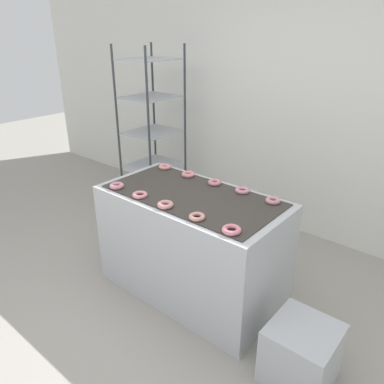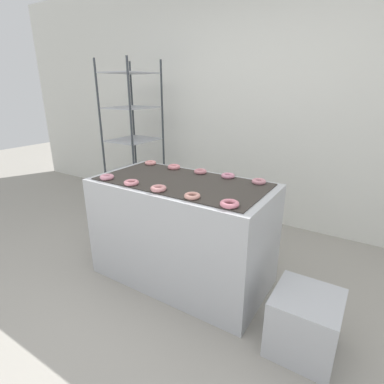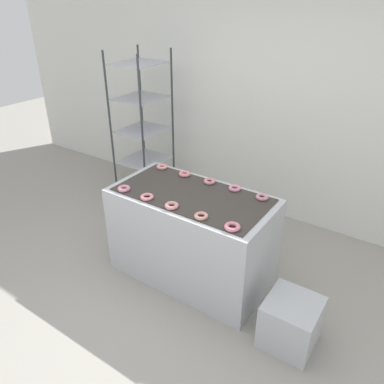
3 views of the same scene
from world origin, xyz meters
name	(u,v)px [view 1 (image 1 of 3)]	position (x,y,z in m)	size (l,w,h in m)	color
ground_plane	(137,331)	(0.00, 0.00, 0.00)	(14.00, 14.00, 0.00)	#9E998E
wall_back	(292,94)	(0.00, 2.12, 1.40)	(8.00, 0.05, 2.80)	silver
fryer_machine	(192,244)	(0.00, 0.62, 0.43)	(1.41, 0.74, 0.86)	#B7BABF
baking_rack_cart	(152,132)	(-1.29, 1.48, 0.94)	(0.51, 0.57, 1.84)	#33383D
glaze_bin	(301,353)	(1.05, 0.38, 0.19)	(0.39, 0.40, 0.39)	#B7BABF
donut_near_leftmost	(117,186)	(-0.53, 0.35, 0.88)	(0.11, 0.11, 0.03)	#D18597
donut_near_left	(140,195)	(-0.27, 0.35, 0.87)	(0.11, 0.11, 0.03)	pink
donut_near_center	(165,205)	(-0.01, 0.34, 0.88)	(0.11, 0.11, 0.03)	#D78D8C
donut_near_right	(197,217)	(0.27, 0.35, 0.87)	(0.11, 0.11, 0.03)	#DA9587
donut_near_rightmost	(231,230)	(0.54, 0.35, 0.88)	(0.12, 0.12, 0.03)	pink
donut_far_leftmost	(165,167)	(-0.54, 0.89, 0.88)	(0.11, 0.11, 0.03)	pink
donut_far_left	(188,174)	(-0.26, 0.88, 0.88)	(0.11, 0.11, 0.03)	pink
donut_far_center	(215,182)	(0.01, 0.88, 0.88)	(0.11, 0.11, 0.03)	#D18089
donut_far_right	(242,190)	(0.26, 0.89, 0.88)	(0.11, 0.11, 0.03)	pink
donut_far_rightmost	(273,200)	(0.53, 0.88, 0.88)	(0.11, 0.11, 0.03)	#CE8691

